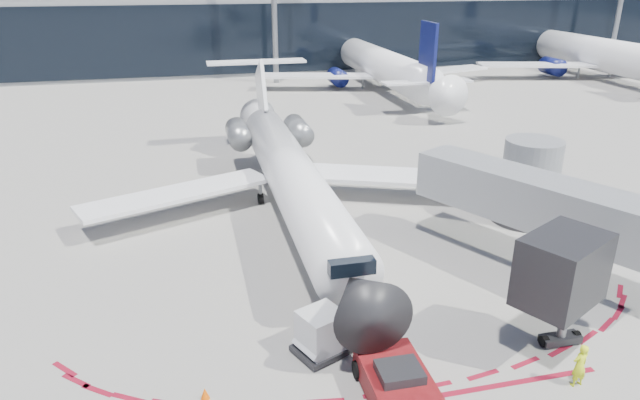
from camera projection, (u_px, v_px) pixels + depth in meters
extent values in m
plane|color=slate|center=(330.00, 250.00, 29.70)|extent=(260.00, 260.00, 0.00)
cube|color=silver|center=(321.00, 234.00, 31.51)|extent=(0.25, 40.00, 0.01)
cube|color=maroon|center=(414.00, 400.00, 19.33)|extent=(14.00, 0.25, 0.01)
cube|color=gray|center=(225.00, 31.00, 86.48)|extent=(150.00, 24.00, 10.00)
cube|color=black|center=(232.00, 40.00, 75.61)|extent=(150.00, 0.20, 9.00)
cube|color=gray|center=(544.00, 203.00, 26.22)|extent=(8.22, 12.61, 2.30)
cube|color=black|center=(562.00, 269.00, 20.39)|extent=(3.86, 3.44, 2.60)
cylinder|color=gray|center=(564.00, 317.00, 21.82)|extent=(0.36, 0.36, 2.40)
cube|color=black|center=(560.00, 339.00, 22.19)|extent=(1.60, 0.60, 0.30)
cylinder|color=gray|center=(529.00, 181.00, 32.50)|extent=(3.20, 3.20, 4.80)
cylinder|color=black|center=(524.00, 215.00, 33.31)|extent=(4.00, 4.00, 0.50)
cylinder|color=white|center=(293.00, 178.00, 32.63)|extent=(2.86, 23.33, 2.86)
cone|color=black|center=(361.00, 297.00, 20.77)|extent=(2.86, 2.97, 2.86)
cone|color=white|center=(261.00, 121.00, 44.88)|extent=(2.86, 3.82, 2.86)
cube|color=black|center=(348.00, 261.00, 22.08)|extent=(1.80, 1.48, 0.58)
cube|color=white|center=(177.00, 193.00, 33.02)|extent=(11.36, 6.73, 0.33)
cube|color=white|center=(391.00, 176.00, 35.83)|extent=(11.36, 6.73, 0.33)
cube|color=white|center=(261.00, 92.00, 42.97)|extent=(0.27, 4.98, 5.06)
cube|color=white|center=(256.00, 62.00, 44.27)|extent=(7.64, 1.70, 0.17)
cylinder|color=slate|center=(238.00, 134.00, 40.49)|extent=(1.59, 3.61, 1.59)
cylinder|color=slate|center=(298.00, 130.00, 41.42)|extent=(1.59, 3.61, 1.59)
cylinder|color=black|center=(336.00, 300.00, 24.65)|extent=(0.23, 0.59, 0.59)
cylinder|color=black|center=(261.00, 199.00, 35.49)|extent=(0.32, 0.68, 0.68)
cylinder|color=black|center=(310.00, 194.00, 36.17)|extent=(0.32, 0.68, 0.68)
cylinder|color=gray|center=(336.00, 294.00, 24.54)|extent=(0.19, 0.19, 1.17)
cube|color=#5B0D0F|center=(395.00, 381.00, 19.37)|extent=(2.13, 3.35, 0.93)
cube|color=black|center=(400.00, 372.00, 18.86)|extent=(1.47, 1.27, 0.36)
cylinder|color=gray|center=(375.00, 346.00, 21.52)|extent=(0.14, 2.70, 0.10)
cylinder|color=black|center=(358.00, 370.00, 20.30)|extent=(0.30, 0.67, 0.66)
cylinder|color=black|center=(410.00, 362.00, 20.69)|extent=(0.30, 0.67, 0.66)
imported|color=#E4FF1A|center=(580.00, 365.00, 19.73)|extent=(0.66, 0.48, 1.68)
cube|color=black|center=(321.00, 349.00, 21.67)|extent=(2.39, 2.25, 0.21)
cube|color=silver|center=(321.00, 330.00, 21.35)|extent=(1.97, 1.92, 1.52)
cylinder|color=black|center=(315.00, 367.00, 20.81)|extent=(0.16, 0.21, 0.19)
cylinder|color=black|center=(347.00, 351.00, 21.66)|extent=(0.16, 0.21, 0.19)
cylinder|color=black|center=(296.00, 350.00, 21.73)|extent=(0.16, 0.21, 0.19)
cylinder|color=black|center=(327.00, 336.00, 22.58)|extent=(0.16, 0.21, 0.19)
cone|color=#F75D05|center=(205.00, 393.00, 19.32)|extent=(0.31, 0.31, 0.44)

